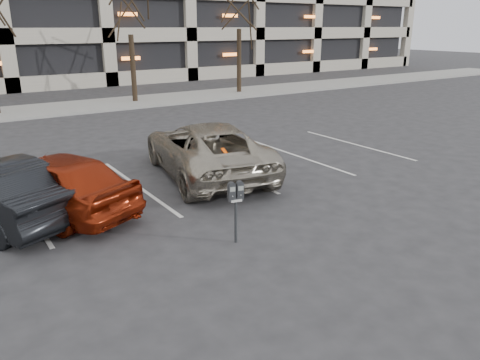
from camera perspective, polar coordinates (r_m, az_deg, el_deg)
ground at (r=11.54m, az=-1.57°, el=-2.63°), size 140.00×140.00×0.00m
sidewalk at (r=26.10m, az=-20.88°, el=8.15°), size 80.00×4.00×0.12m
stall_lines at (r=12.90m, az=-12.35°, el=-0.74°), size 16.90×5.20×0.00m
parking_meter at (r=9.06m, az=-0.53°, el=-2.11°), size 0.34×0.18×1.25m
suv_silver at (r=13.42m, az=-4.13°, el=3.78°), size 3.55×5.92×1.54m
car_red at (r=11.36m, az=-21.73°, el=-0.38°), size 3.35×4.64×1.47m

